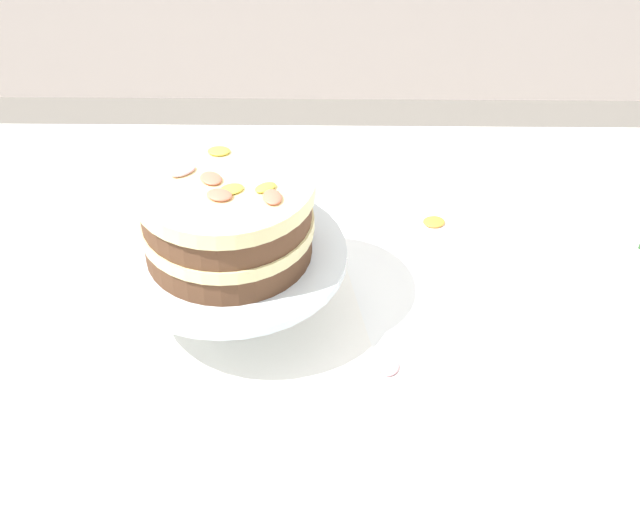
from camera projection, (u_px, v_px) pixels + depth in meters
name	position (u px, v px, depth m)	size (l,w,h in m)	color
dining_table	(377.00, 400.00, 1.27)	(1.40, 1.00, 0.74)	white
linen_napkin	(234.00, 311.00, 1.26)	(0.32, 0.32, 0.00)	white
cake_stand	(230.00, 262.00, 1.21)	(0.29, 0.29, 0.10)	silver
layer_cake	(227.00, 216.00, 1.17)	(0.21, 0.21, 0.11)	brown
loose_petal_0	(434.00, 222.00, 1.41)	(0.03, 0.03, 0.01)	orange
loose_petal_3	(390.00, 367.00, 1.18)	(0.03, 0.02, 0.01)	pink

